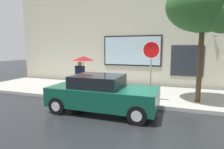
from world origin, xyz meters
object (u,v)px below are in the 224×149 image
object	(u,v)px
pedestrian_with_umbrella	(82,63)
stop_sign	(151,59)
street_tree	(208,6)
parked_car	(102,94)

from	to	relation	value
pedestrian_with_umbrella	stop_sign	distance (m)	3.57
pedestrian_with_umbrella	street_tree	size ratio (longest dim) A/B	0.37
parked_car	stop_sign	bearing A→B (deg)	45.24
parked_car	stop_sign	world-z (taller)	stop_sign
parked_car	street_tree	distance (m)	5.39
pedestrian_with_umbrella	stop_sign	size ratio (longest dim) A/B	0.73
parked_car	pedestrian_with_umbrella	xyz separation A→B (m)	(-1.93, 2.08, 0.98)
parked_car	stop_sign	xyz separation A→B (m)	(1.59, 1.60, 1.27)
pedestrian_with_umbrella	street_tree	distance (m)	6.10
street_tree	pedestrian_with_umbrella	bearing A→B (deg)	179.61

